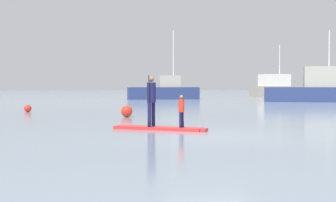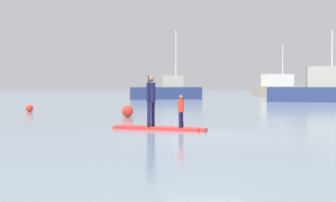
# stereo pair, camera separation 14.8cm
# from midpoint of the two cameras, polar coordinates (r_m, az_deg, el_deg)

# --- Properties ---
(ground_plane) EXTENTS (240.00, 240.00, 0.00)m
(ground_plane) POSITION_cam_midpoint_polar(r_m,az_deg,el_deg) (13.13, 5.86, -4.49)
(ground_plane) COLOR gray
(paddleboard_near) EXTENTS (3.06, 1.99, 0.10)m
(paddleboard_near) POSITION_cam_midpoint_polar(r_m,az_deg,el_deg) (14.81, -0.84, -3.54)
(paddleboard_near) COLOR red
(paddleboard_near) RESTS_ON ground
(paddler_adult) EXTENTS (0.41, 0.48, 1.72)m
(paddler_adult) POSITION_cam_midpoint_polar(r_m,az_deg,el_deg) (14.85, -1.94, 0.44)
(paddler_adult) COLOR #19194C
(paddler_adult) RESTS_ON paddleboard_near
(paddler_child_solo) EXTENTS (0.26, 0.35, 1.07)m
(paddler_child_solo) POSITION_cam_midpoint_polar(r_m,az_deg,el_deg) (14.51, 1.99, -1.09)
(paddler_child_solo) COLOR #19194C
(paddler_child_solo) RESTS_ON paddleboard_near
(fishing_boat_white_large) EXTENTS (8.23, 4.59, 6.36)m
(fishing_boat_white_large) POSITION_cam_midpoint_polar(r_m,az_deg,el_deg) (41.53, 18.69, 1.37)
(fishing_boat_white_large) COLOR navy
(fishing_boat_white_large) RESTS_ON ground
(fishing_boat_green_midground) EXTENTS (7.58, 2.21, 7.35)m
(fishing_boat_green_midground) POSITION_cam_midpoint_polar(r_m,az_deg,el_deg) (46.97, -0.05, 1.28)
(fishing_boat_green_midground) COLOR navy
(fishing_boat_green_midground) RESTS_ON ground
(motor_boat_small_navy) EXTENTS (8.05, 3.30, 6.76)m
(motor_boat_small_navy) POSITION_cam_midpoint_polar(r_m,az_deg,el_deg) (59.35, 14.50, 1.65)
(motor_boat_small_navy) COLOR #9E9384
(motor_boat_small_navy) RESTS_ON ground
(mooring_buoy_near) EXTENTS (0.41, 0.41, 0.41)m
(mooring_buoy_near) POSITION_cam_midpoint_polar(r_m,az_deg,el_deg) (25.75, -17.31, -0.91)
(mooring_buoy_near) COLOR red
(mooring_buoy_near) RESTS_ON ground
(mooring_buoy_mid) EXTENTS (0.54, 0.54, 0.54)m
(mooring_buoy_mid) POSITION_cam_midpoint_polar(r_m,az_deg,el_deg) (20.78, -5.04, -1.33)
(mooring_buoy_mid) COLOR red
(mooring_buoy_mid) RESTS_ON ground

